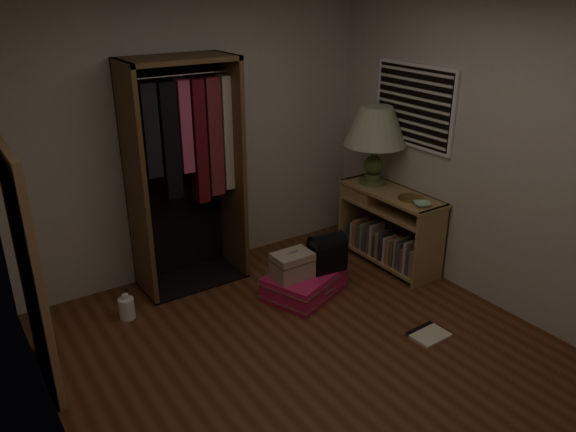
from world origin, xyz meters
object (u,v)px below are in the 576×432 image
(black_bag, at_px, (327,251))
(white_jug, at_px, (127,308))
(console_bookshelf, at_px, (387,224))
(floor_mirror, at_px, (30,272))
(train_case, at_px, (292,265))
(table_lamp, at_px, (376,128))
(pink_suitcase, at_px, (305,282))
(open_wardrobe, at_px, (188,155))

(black_bag, height_order, white_jug, black_bag)
(console_bookshelf, height_order, black_bag, console_bookshelf)
(black_bag, bearing_deg, floor_mirror, -175.45)
(train_case, bearing_deg, black_bag, -6.93)
(table_lamp, distance_m, white_jug, 2.81)
(floor_mirror, bearing_deg, table_lamp, 5.09)
(train_case, relative_size, black_bag, 1.01)
(floor_mirror, height_order, pink_suitcase, floor_mirror)
(open_wardrobe, distance_m, white_jug, 1.40)
(table_lamp, bearing_deg, black_bag, -155.13)
(white_jug, bearing_deg, black_bag, -18.44)
(open_wardrobe, xyz_separation_m, floor_mirror, (-1.50, -0.77, -0.36))
(train_case, distance_m, white_jug, 1.44)
(console_bookshelf, bearing_deg, table_lamp, 89.18)
(open_wardrobe, xyz_separation_m, table_lamp, (1.75, -0.48, 0.11))
(pink_suitcase, bearing_deg, floor_mirror, 157.90)
(console_bookshelf, relative_size, floor_mirror, 0.66)
(pink_suitcase, bearing_deg, white_jug, 140.54)
(table_lamp, bearing_deg, train_case, -163.43)
(console_bookshelf, bearing_deg, white_jug, 170.82)
(console_bookshelf, distance_m, white_jug, 2.57)
(open_wardrobe, bearing_deg, table_lamp, -15.37)
(floor_mirror, xyz_separation_m, train_case, (2.04, -0.07, -0.51))
(table_lamp, xyz_separation_m, white_jug, (-2.53, 0.16, -1.22))
(floor_mirror, distance_m, train_case, 2.10)
(floor_mirror, relative_size, train_case, 4.93)
(train_case, height_order, black_bag, black_bag)
(console_bookshelf, distance_m, floor_mirror, 3.27)
(open_wardrobe, relative_size, black_bag, 6.01)
(train_case, xyz_separation_m, white_jug, (-1.32, 0.52, -0.24))
(console_bookshelf, height_order, table_lamp, table_lamp)
(console_bookshelf, xyz_separation_m, open_wardrobe, (-1.74, 0.73, 0.81))
(floor_mirror, bearing_deg, black_bag, -2.64)
(train_case, relative_size, table_lamp, 0.43)
(table_lamp, bearing_deg, open_wardrobe, 164.63)
(floor_mirror, xyz_separation_m, black_bag, (2.38, -0.11, -0.46))
(floor_mirror, distance_m, black_bag, 2.43)
(console_bookshelf, bearing_deg, open_wardrobe, 157.24)
(train_case, bearing_deg, pink_suitcase, 7.34)
(train_case, height_order, white_jug, train_case)
(console_bookshelf, relative_size, black_bag, 3.28)
(pink_suitcase, height_order, table_lamp, table_lamp)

